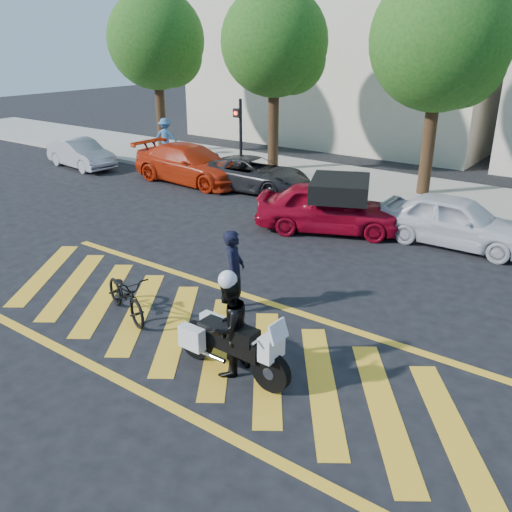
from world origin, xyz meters
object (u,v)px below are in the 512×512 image
Objects in this scene: bicycle at (126,295)px; parked_mid_left at (253,174)px; red_convertible at (329,207)px; parked_mid_right at (456,221)px; officer_moto at (229,327)px; parked_far_left at (81,154)px; officer_bike at (234,271)px; parked_left at (191,164)px; police_motorcycle at (230,343)px.

bicycle is 10.20m from parked_mid_left.
parked_mid_right is (3.37, 1.00, -0.02)m from red_convertible.
red_convertible is at bearing 13.84° from bicycle.
parked_far_left is (-15.00, 8.41, -0.26)m from officer_moto.
officer_bike is at bearing -142.96° from officer_moto.
bicycle is at bearing 151.91° from parked_mid_right.
red_convertible is 1.03× the size of parked_mid_right.
parked_far_left reaches higher than parked_mid_left.
bicycle is 0.48× the size of parked_far_left.
officer_bike reaches higher than officer_moto.
parked_mid_right is (10.55, -0.92, -0.03)m from parked_left.
bicycle is 0.36× the size of parked_left.
officer_moto is 13.23m from parked_left.
police_motorcycle is 0.63× the size of parked_far_left.
parked_mid_left is 1.08× the size of parked_mid_right.
parked_mid_right is at bearing -48.83° from officer_bike.
bicycle is at bearing 104.73° from officer_bike.
parked_mid_left is at bearing 6.09° from officer_bike.
parked_mid_left is at bearing 78.90° from parked_mid_right.
officer_moto is (1.33, -1.84, -0.01)m from officer_bike.
police_motorcycle is 0.47× the size of parked_left.
red_convertible is at bearing 105.49° from parked_mid_right.
parked_left is at bearing 19.03° from officer_bike.
parked_left is (-8.05, 7.49, -0.16)m from officer_bike.
officer_bike is 2.27m from officer_moto.
officer_bike is at bearing -131.85° from parked_left.
officer_bike is at bearing -27.28° from bicycle.
parked_left is (-9.38, 9.33, -0.14)m from officer_moto.
officer_moto is 7.73m from red_convertible.
police_motorcycle is (2.97, -0.33, 0.09)m from bicycle.
red_convertible is 12.84m from parked_far_left.
parked_left is 1.23× the size of parked_mid_right.
parked_left is at bearing -133.72° from officer_moto.
officer_moto is 0.41× the size of red_convertible.
parked_far_left is at bearing 151.85° from police_motorcycle.
parked_mid_right is at bearing -105.56° from parked_mid_left.
police_motorcycle is 13.24m from parked_left.
red_convertible reaches higher than parked_mid_left.
parked_left is 2.69m from parked_mid_left.
parked_mid_right is (2.50, 6.57, -0.19)m from officer_bike.
officer_bike is at bearing -151.38° from parked_mid_left.
red_convertible is (-2.22, 7.41, 0.16)m from police_motorcycle.
parked_mid_left reaches higher than police_motorcycle.
officer_bike is at bearing 165.15° from red_convertible.
parked_left is (-6.43, 9.00, 0.25)m from bicycle.
parked_mid_right is (1.16, 8.41, -0.18)m from officer_moto.
officer_moto is 0.35× the size of parked_left.
parked_left is at bearing 51.34° from red_convertible.
officer_bike is at bearing -108.84° from parked_far_left.
officer_bike is 0.35× the size of parked_left.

